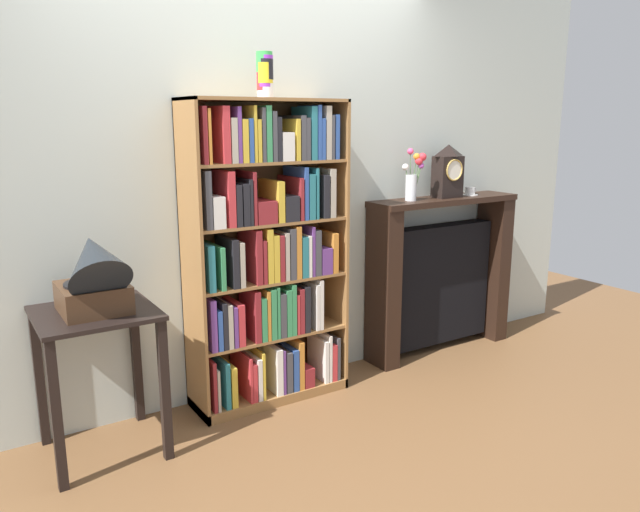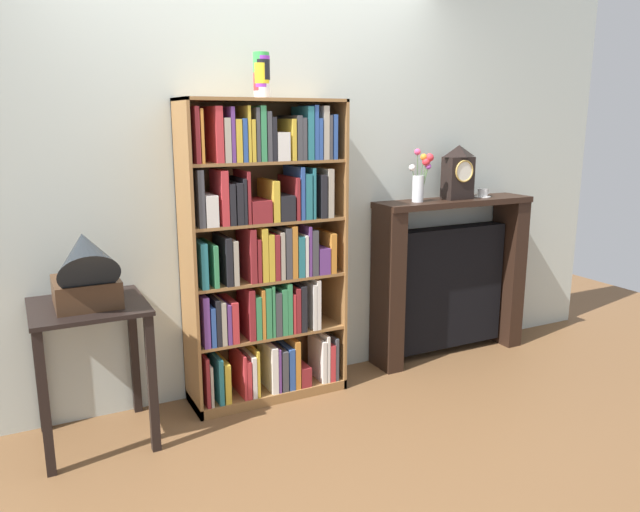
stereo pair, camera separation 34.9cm
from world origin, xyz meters
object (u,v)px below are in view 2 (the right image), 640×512
at_px(gramophone, 86,269).
at_px(teacup_with_saucer, 483,193).
at_px(fireplace_mantel, 449,279).
at_px(cup_stack, 262,75).
at_px(mantel_clock, 458,172).
at_px(side_table_left, 91,338).
at_px(bookshelf, 264,257).
at_px(flower_vase, 420,178).

bearing_deg(gramophone, teacup_with_saucer, 4.16).
relative_size(gramophone, fireplace_mantel, 0.40).
distance_m(cup_stack, fireplace_mantel, 1.96).
bearing_deg(mantel_clock, side_table_left, -176.92).
relative_size(bookshelf, flower_vase, 5.09).
xyz_separation_m(cup_stack, fireplace_mantel, (1.43, 0.08, -1.35)).
height_order(cup_stack, fireplace_mantel, cup_stack).
distance_m(bookshelf, flower_vase, 1.19).
bearing_deg(gramophone, flower_vase, 5.03).
xyz_separation_m(bookshelf, fireplace_mantel, (1.42, 0.06, -0.32)).
bearing_deg(gramophone, bookshelf, 8.95).
distance_m(side_table_left, flower_vase, 2.24).
height_order(gramophone, fireplace_mantel, gramophone).
distance_m(bookshelf, side_table_left, 1.05).
height_order(cup_stack, flower_vase, cup_stack).
bearing_deg(bookshelf, side_table_left, -174.44).
distance_m(gramophone, mantel_clock, 2.47).
relative_size(cup_stack, teacup_with_saucer, 2.03).
distance_m(mantel_clock, flower_vase, 0.32).
bearing_deg(fireplace_mantel, teacup_with_saucer, -5.65).
height_order(bookshelf, mantel_clock, bookshelf).
height_order(fireplace_mantel, flower_vase, flower_vase).
height_order(side_table_left, flower_vase, flower_vase).
bearing_deg(side_table_left, flower_vase, 3.41).
height_order(mantel_clock, flower_vase, mantel_clock).
bearing_deg(gramophone, side_table_left, 90.00).
xyz_separation_m(fireplace_mantel, teacup_with_saucer, (0.25, -0.02, 0.60)).
bearing_deg(gramophone, fireplace_mantel, 5.15).
relative_size(gramophone, mantel_clock, 1.30).
height_order(side_table_left, gramophone, gramophone).
xyz_separation_m(gramophone, teacup_with_saucer, (2.67, 0.19, 0.21)).
distance_m(bookshelf, mantel_clock, 1.51).
bearing_deg(cup_stack, mantel_clock, 2.10).
distance_m(fireplace_mantel, flower_vase, 0.79).
bearing_deg(flower_vase, gramophone, -174.97).
relative_size(flower_vase, teacup_with_saucer, 2.92).
xyz_separation_m(mantel_clock, flower_vase, (-0.32, -0.00, -0.03)).
relative_size(bookshelf, side_table_left, 2.37).
bearing_deg(gramophone, cup_stack, 7.89).
bearing_deg(side_table_left, teacup_with_saucer, 2.87).
distance_m(side_table_left, mantel_clock, 2.55).
bearing_deg(teacup_with_saucer, gramophone, -175.84).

